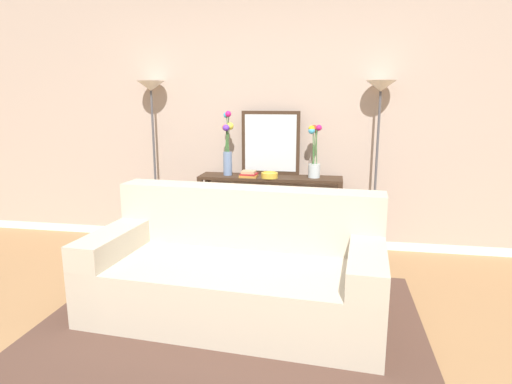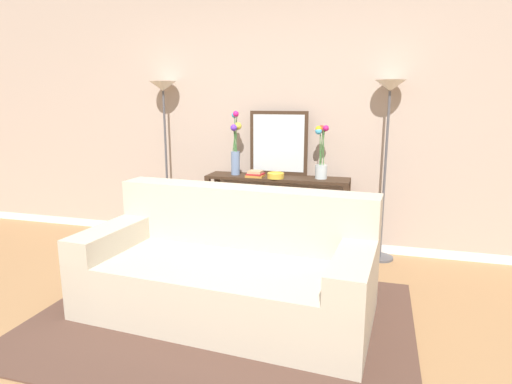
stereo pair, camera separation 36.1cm
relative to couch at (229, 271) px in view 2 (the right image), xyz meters
The scene contains 13 objects.
ground_plane 0.78m from the couch, 93.45° to the right, with size 16.00×16.00×0.02m, color #9E754C.
back_wall 2.01m from the couch, 91.49° to the left, with size 12.00×0.15×2.93m.
area_rug 0.34m from the couch, 91.55° to the right, with size 2.64×1.94×0.01m.
couch is the anchor object (origin of this frame).
console_table 1.36m from the couch, 88.36° to the left, with size 1.44×0.32×0.79m.
floor_lamp_left 2.15m from the couch, 130.78° to the left, with size 0.28×0.28×1.73m.
floor_lamp_right 2.06m from the couch, 52.86° to the left, with size 0.28×0.28×1.72m.
wall_mirror 1.67m from the couch, 89.18° to the left, with size 0.60×0.02×0.64m.
vase_tall_flowers 1.60m from the couch, 106.52° to the left, with size 0.12×0.13×0.65m.
vase_short_flowers 1.60m from the couch, 70.86° to the left, with size 0.13×0.13×0.52m.
fruit_bowl 1.35m from the couch, 87.90° to the left, with size 0.17×0.17×0.06m.
book_stack 1.38m from the couch, 97.46° to the left, with size 0.17×0.16×0.06m.
book_row_under_console 1.41m from the couch, 104.27° to the left, with size 0.42×0.18×0.12m.
Camera 2 is at (1.06, -2.12, 1.54)m, focal length 30.47 mm.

